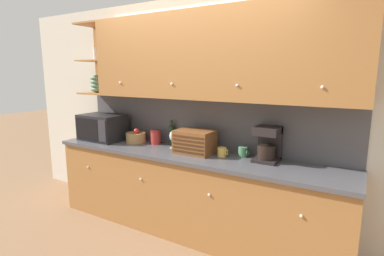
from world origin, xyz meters
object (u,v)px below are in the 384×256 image
at_px(bread_box, 195,142).
at_px(coffee_maker, 268,144).
at_px(microwave, 102,127).
at_px(mug, 222,152).
at_px(storage_canister, 156,137).
at_px(fruit_basket, 136,137).
at_px(wine_glass, 172,137).
at_px(wine_bottle, 172,134).
at_px(mug_blue_second, 243,152).

relative_size(bread_box, coffee_maker, 1.18).
height_order(microwave, mug, microwave).
bearing_deg(storage_canister, mug, -6.30).
distance_m(mug, coffee_maker, 0.47).
relative_size(fruit_basket, storage_canister, 1.47).
bearing_deg(storage_canister, coffee_maker, -0.23).
bearing_deg(coffee_maker, microwave, -175.79).
height_order(wine_glass, coffee_maker, coffee_maker).
distance_m(microwave, wine_bottle, 0.95).
xyz_separation_m(wine_bottle, mug_blue_second, (0.94, -0.07, -0.08)).
bearing_deg(coffee_maker, fruit_basket, -178.26).
xyz_separation_m(microwave, coffee_maker, (2.11, 0.16, 0.01)).
xyz_separation_m(microwave, mug, (1.67, 0.06, -0.12)).
distance_m(storage_canister, wine_glass, 0.31).
bearing_deg(fruit_basket, coffee_maker, 1.74).
xyz_separation_m(fruit_basket, wine_glass, (0.56, -0.01, 0.07)).
bearing_deg(bread_box, wine_glass, 170.72).
xyz_separation_m(wine_glass, bread_box, (0.33, -0.05, -0.01)).
bearing_deg(wine_bottle, mug, -13.34).
distance_m(bread_box, mug_blue_second, 0.52).
bearing_deg(mug_blue_second, bread_box, -165.57).
xyz_separation_m(fruit_basket, mug_blue_second, (1.39, 0.06, -0.01)).
bearing_deg(wine_glass, fruit_basket, 178.54).
bearing_deg(wine_bottle, bread_box, -24.43).
xyz_separation_m(microwave, wine_glass, (1.03, 0.09, -0.03)).
distance_m(wine_bottle, coffee_maker, 1.20).
height_order(bread_box, coffee_maker, coffee_maker).
bearing_deg(bread_box, mug, 3.59).
relative_size(wine_bottle, bread_box, 0.73).
bearing_deg(bread_box, fruit_basket, 175.63).
height_order(wine_glass, bread_box, bread_box).
distance_m(fruit_basket, mug, 1.20).
distance_m(microwave, storage_canister, 0.76).
relative_size(storage_canister, mug_blue_second, 1.58).
bearing_deg(mug_blue_second, coffee_maker, -2.59).
distance_m(wine_glass, bread_box, 0.33).
xyz_separation_m(microwave, mug_blue_second, (1.86, 0.17, -0.11)).
distance_m(wine_glass, coffee_maker, 1.09).
distance_m(microwave, mug, 1.67).
relative_size(storage_canister, bread_box, 0.41).
bearing_deg(mug_blue_second, mug, -149.56).
xyz_separation_m(wine_bottle, mug, (0.75, -0.18, -0.08)).
relative_size(microwave, storage_canister, 3.34).
height_order(mug_blue_second, coffee_maker, coffee_maker).
bearing_deg(wine_glass, bread_box, -9.28).
height_order(storage_canister, mug_blue_second, storage_canister).
distance_m(storage_canister, mug_blue_second, 1.12).
xyz_separation_m(wine_glass, coffee_maker, (1.09, 0.06, 0.04)).
relative_size(bread_box, mug, 3.89).
height_order(mug, mug_blue_second, mug_blue_second).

